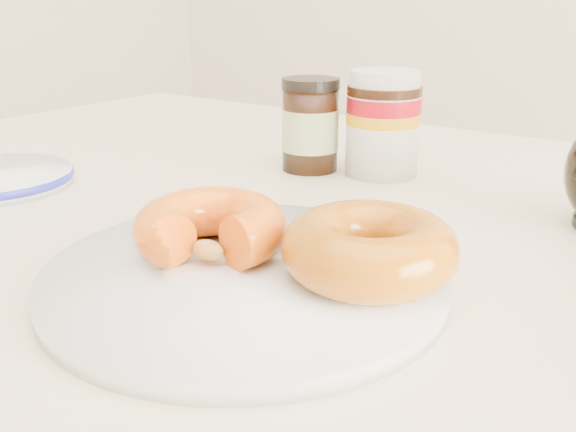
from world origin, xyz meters
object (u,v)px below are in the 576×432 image
Objects in this scene: plate at (245,276)px; donut_whole at (369,248)px; donut_bitten at (211,228)px; dark_jar at (310,126)px; dining_table at (362,324)px; nutella_jar at (383,119)px.

donut_whole is at bearing 24.19° from plate.
donut_bitten is (-0.03, 0.01, 0.02)m from plate.
plate is at bearing -65.07° from dark_jar.
donut_whole reaches higher than plate.
dining_table is 0.16m from plate.
plate is 2.70× the size of dark_jar.
donut_whole is (0.05, -0.10, 0.12)m from dining_table.
dark_jar reaches higher than plate.
dark_jar reaches higher than donut_whole.
dark_jar is (-0.07, -0.03, -0.01)m from nutella_jar.
dining_table is at bearing -43.95° from dark_jar.
donut_bitten is 0.11m from donut_whole.
nutella_jar is at bearing 20.54° from dark_jar.
donut_bitten is 0.97× the size of nutella_jar.
plate reaches higher than dining_table.
dark_jar reaches higher than dining_table.
nutella_jar is (-0.02, 0.30, 0.03)m from donut_bitten.
donut_bitten is at bearing -70.92° from dark_jar.
dining_table is at bearing 83.68° from donut_bitten.
plate is 0.31m from dark_jar.
donut_bitten is 0.28m from dark_jar.
dark_jar is (-0.13, 0.27, 0.04)m from plate.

